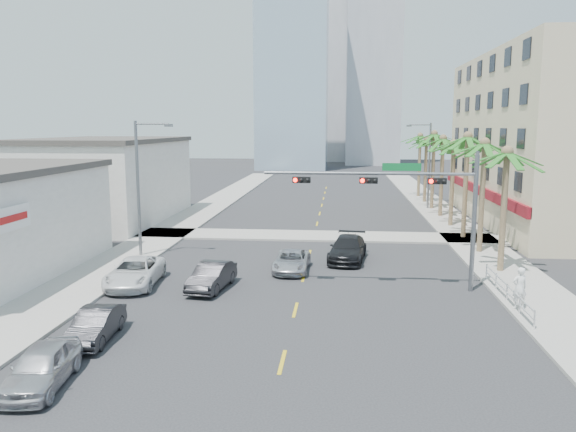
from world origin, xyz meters
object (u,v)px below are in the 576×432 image
(traffic_signal_mast, at_px, (412,196))
(pedestrian, at_px, (519,288))
(car_lane_left, at_px, (212,276))
(car_parked_mid, at_px, (95,325))
(car_parked_near, at_px, (42,367))
(car_lane_center, at_px, (292,261))
(car_parked_far, at_px, (135,272))
(car_lane_right, at_px, (348,249))

(traffic_signal_mast, relative_size, pedestrian, 5.58)
(traffic_signal_mast, xyz_separation_m, car_lane_left, (-10.53, -0.91, -4.36))
(car_parked_mid, distance_m, pedestrian, 19.06)
(car_parked_mid, height_order, pedestrian, pedestrian)
(traffic_signal_mast, xyz_separation_m, pedestrian, (4.70, -3.17, -3.91))
(pedestrian, bearing_deg, car_parked_near, 14.84)
(traffic_signal_mast, distance_m, car_lane_center, 8.62)
(car_parked_mid, xyz_separation_m, car_parked_far, (-1.30, 7.91, 0.10))
(car_parked_near, distance_m, car_lane_center, 17.41)
(car_lane_left, bearing_deg, car_parked_mid, -104.38)
(car_parked_far, xyz_separation_m, car_lane_right, (11.67, 6.96, 0.04))
(car_parked_far, bearing_deg, car_lane_left, -9.27)
(car_parked_mid, bearing_deg, car_lane_left, 64.34)
(car_lane_left, relative_size, car_lane_right, 0.80)
(traffic_signal_mast, bearing_deg, car_lane_right, 116.79)
(car_parked_mid, bearing_deg, car_parked_near, -93.75)
(traffic_signal_mast, relative_size, car_parked_far, 2.09)
(car_parked_far, distance_m, car_lane_center, 9.14)
(car_parked_far, bearing_deg, car_lane_right, 25.68)
(car_parked_near, bearing_deg, car_lane_right, 54.52)
(car_parked_near, height_order, car_lane_center, car_parked_near)
(car_lane_left, bearing_deg, traffic_signal_mast, 12.47)
(pedestrian, bearing_deg, car_lane_left, -21.03)
(car_parked_near, distance_m, car_lane_right, 21.67)
(car_parked_mid, bearing_deg, car_lane_center, 55.63)
(car_lane_left, distance_m, pedestrian, 15.40)
(car_parked_near, relative_size, car_lane_left, 0.96)
(car_parked_near, xyz_separation_m, car_lane_center, (6.98, 15.94, -0.09))
(traffic_signal_mast, bearing_deg, car_lane_center, 153.57)
(car_parked_mid, bearing_deg, traffic_signal_mast, 28.31)
(car_lane_right, relative_size, pedestrian, 2.68)
(car_parked_near, relative_size, car_lane_right, 0.77)
(pedestrian, bearing_deg, car_parked_far, -20.07)
(car_parked_near, bearing_deg, car_lane_left, 68.55)
(traffic_signal_mast, relative_size, car_lane_left, 2.59)
(car_parked_near, distance_m, car_lane_left, 12.14)
(traffic_signal_mast, relative_size, car_lane_right, 2.08)
(traffic_signal_mast, height_order, pedestrian, traffic_signal_mast)
(car_parked_near, bearing_deg, traffic_signal_mast, 36.10)
(car_parked_far, relative_size, pedestrian, 2.67)
(traffic_signal_mast, xyz_separation_m, car_parked_far, (-14.88, -0.60, -4.32))
(car_lane_right, bearing_deg, car_parked_near, -111.55)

